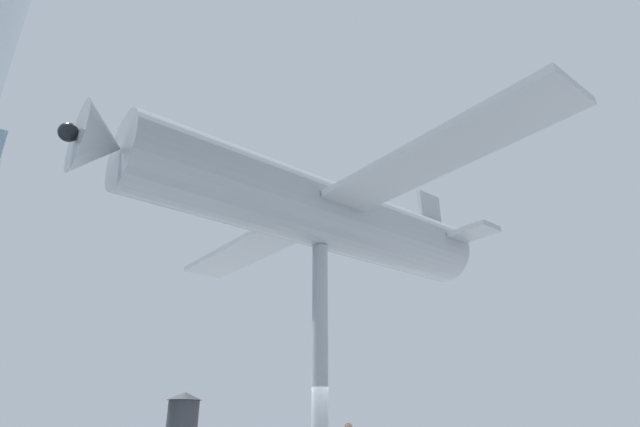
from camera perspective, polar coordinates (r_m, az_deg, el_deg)
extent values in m
cylinder|color=#999EA3|center=(14.02, 0.00, -16.25)|extent=(0.45, 0.45, 6.47)
cylinder|color=#93999E|center=(15.19, 0.00, 0.00)|extent=(2.86, 12.15, 2.11)
cube|color=#93999E|center=(15.19, 0.00, 0.00)|extent=(15.82, 2.64, 0.18)
cube|color=#93999E|center=(18.78, 12.76, -3.64)|extent=(5.09, 1.32, 0.18)
cube|color=#93999E|center=(19.16, 12.47, -0.63)|extent=(0.25, 1.11, 2.04)
cone|color=#93999E|center=(12.65, -23.91, 7.46)|extent=(1.85, 1.09, 1.79)
sphere|color=black|center=(12.55, -26.82, 8.29)|extent=(0.44, 0.44, 0.44)
cone|color=#2D2D33|center=(17.10, -15.19, -19.49)|extent=(1.09, 1.09, 0.24)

